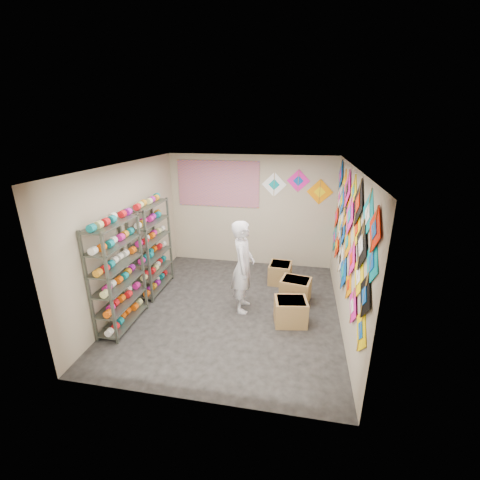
% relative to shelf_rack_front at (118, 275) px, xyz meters
% --- Properties ---
extents(ground, '(4.50, 4.50, 0.00)m').
position_rel_shelf_rack_front_xyz_m(ground, '(1.78, 0.85, -0.95)').
color(ground, black).
extents(room_walls, '(4.50, 4.50, 4.50)m').
position_rel_shelf_rack_front_xyz_m(room_walls, '(1.78, 0.85, 0.69)').
color(room_walls, tan).
rests_on(room_walls, ground).
extents(shelf_rack_front, '(0.40, 1.10, 1.90)m').
position_rel_shelf_rack_front_xyz_m(shelf_rack_front, '(0.00, 0.00, 0.00)').
color(shelf_rack_front, '#4C5147').
rests_on(shelf_rack_front, ground).
extents(shelf_rack_back, '(0.40, 1.10, 1.90)m').
position_rel_shelf_rack_front_xyz_m(shelf_rack_back, '(0.00, 1.30, 0.00)').
color(shelf_rack_back, '#4C5147').
rests_on(shelf_rack_back, ground).
extents(string_spools, '(0.12, 2.36, 0.12)m').
position_rel_shelf_rack_front_xyz_m(string_spools, '(-0.00, 0.65, 0.10)').
color(string_spools, '#E11991').
rests_on(string_spools, ground).
extents(kite_wall_display, '(0.06, 4.27, 2.06)m').
position_rel_shelf_rack_front_xyz_m(kite_wall_display, '(3.76, 0.85, 0.72)').
color(kite_wall_display, '#FFD203').
rests_on(kite_wall_display, room_walls).
extents(back_wall_kites, '(1.64, 0.02, 0.80)m').
position_rel_shelf_rack_front_xyz_m(back_wall_kites, '(2.87, 3.09, 1.06)').
color(back_wall_kites, white).
rests_on(back_wall_kites, room_walls).
extents(poster, '(2.00, 0.01, 1.10)m').
position_rel_shelf_rack_front_xyz_m(poster, '(0.98, 3.08, 1.05)').
color(poster, '#71499F').
rests_on(poster, room_walls).
extents(shopkeeper, '(0.71, 0.52, 1.76)m').
position_rel_shelf_rack_front_xyz_m(shopkeeper, '(1.99, 0.89, -0.07)').
color(shopkeeper, beige).
rests_on(shopkeeper, ground).
extents(carton_a, '(0.62, 0.55, 0.46)m').
position_rel_shelf_rack_front_xyz_m(carton_a, '(2.90, 0.57, -0.72)').
color(carton_a, '#9F7E45').
rests_on(carton_a, ground).
extents(carton_b, '(0.64, 0.56, 0.46)m').
position_rel_shelf_rack_front_xyz_m(carton_b, '(2.96, 1.38, -0.72)').
color(carton_b, '#9F7E45').
rests_on(carton_b, ground).
extents(carton_c, '(0.51, 0.55, 0.45)m').
position_rel_shelf_rack_front_xyz_m(carton_c, '(2.61, 2.11, -0.72)').
color(carton_c, '#9F7E45').
rests_on(carton_c, ground).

